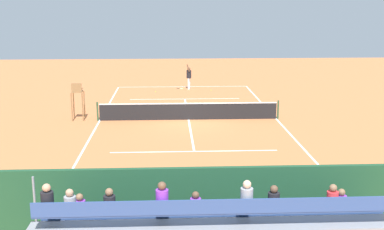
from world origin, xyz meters
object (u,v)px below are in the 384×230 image
object	(u,v)px
umpire_chair	(78,97)
tennis_ball_far	(156,92)
tennis_racket	(181,89)
equipment_bag	(212,218)
tennis_ball_near	(211,90)
bleacher_stand	(209,222)
courtside_bench	(275,203)
tennis_player	(189,76)
tennis_net	(189,111)

from	to	relation	value
umpire_chair	tennis_ball_far	xyz separation A→B (m)	(-4.14, -8.53, -1.28)
umpire_chair	tennis_racket	bearing A→B (deg)	-121.56
equipment_bag	tennis_ball_near	world-z (taller)	equipment_bag
equipment_bag	tennis_racket	distance (m)	23.43
umpire_chair	tennis_racket	xyz separation A→B (m)	(-6.05, -9.84, -1.30)
equipment_bag	bleacher_stand	bearing A→B (deg)	82.38
bleacher_stand	courtside_bench	bearing A→B (deg)	-136.44
tennis_player	bleacher_stand	bearing A→B (deg)	88.77
umpire_chair	tennis_ball_near	world-z (taller)	umpire_chair
equipment_bag	tennis_net	bearing A→B (deg)	-89.33
tennis_player	tennis_ball_far	xyz separation A→B (m)	(2.50, 1.16, -0.98)
courtside_bench	tennis_player	xyz separation A→B (m)	(1.66, -23.14, 0.46)
umpire_chair	tennis_player	bearing A→B (deg)	-124.40
tennis_ball_near	tennis_ball_far	xyz separation A→B (m)	(4.14, 0.49, 0.00)
tennis_net	tennis_racket	bearing A→B (deg)	-89.12
tennis_player	tennis_ball_near	distance (m)	2.02
umpire_chair	courtside_bench	xyz separation A→B (m)	(-8.30, 13.45, -0.76)
tennis_ball_far	bleacher_stand	bearing A→B (deg)	94.64
tennis_net	tennis_player	size ratio (longest dim) A/B	5.35
tennis_net	bleacher_stand	size ratio (longest dim) A/B	1.14
tennis_net	tennis_ball_near	bearing A→B (deg)	-102.69
tennis_net	tennis_ball_far	size ratio (longest dim) A/B	156.06
bleacher_stand	equipment_bag	bearing A→B (deg)	-97.62
equipment_bag	tennis_ball_far	bearing A→B (deg)	-84.27
bleacher_stand	tennis_racket	world-z (taller)	bleacher_stand
equipment_bag	tennis_player	distance (m)	23.29
tennis_ball_far	tennis_net	bearing A→B (deg)	103.32
bleacher_stand	tennis_ball_far	size ratio (longest dim) A/B	137.27
equipment_bag	tennis_racket	xyz separation A→B (m)	(0.31, -23.43, -0.16)
bleacher_stand	umpire_chair	size ratio (longest dim) A/B	4.23
equipment_bag	tennis_ball_near	bearing A→B (deg)	-94.85
tennis_net	tennis_player	world-z (taller)	tennis_player
umpire_chair	equipment_bag	xyz separation A→B (m)	(-6.36, 13.58, -1.13)
umpire_chair	tennis_player	distance (m)	11.75
tennis_player	tennis_net	bearing A→B (deg)	87.47
tennis_ball_near	umpire_chair	bearing A→B (deg)	47.48
bleacher_stand	equipment_bag	size ratio (longest dim) A/B	10.07
tennis_racket	courtside_bench	bearing A→B (deg)	95.52
tennis_racket	tennis_net	bearing A→B (deg)	90.88
tennis_net	tennis_ball_near	xyz separation A→B (m)	(-2.07, -9.20, -0.47)
umpire_chair	tennis_racket	distance (m)	11.63
courtside_bench	tennis_player	distance (m)	23.21
courtside_bench	tennis_ball_far	world-z (taller)	courtside_bench
bleacher_stand	tennis_player	xyz separation A→B (m)	(-0.54, -25.24, 0.04)
bleacher_stand	tennis_racket	size ratio (longest dim) A/B	15.82
tennis_net	courtside_bench	distance (m)	13.44
umpire_chair	tennis_ball_far	world-z (taller)	umpire_chair
bleacher_stand	tennis_ball_far	distance (m)	24.18
bleacher_stand	tennis_player	distance (m)	25.25
tennis_ball_far	tennis_racket	bearing A→B (deg)	-145.46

